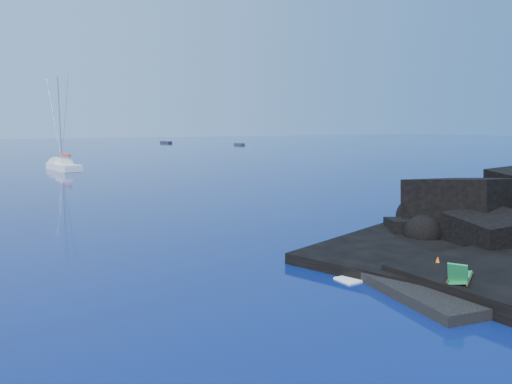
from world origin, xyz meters
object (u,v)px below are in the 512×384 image
sunbather (508,266)px  distant_boat_a (166,143)px  distant_boat_b (239,145)px  marker_cone (438,263)px  deck_chair (461,271)px  sailboat (63,170)px

sunbather → distant_boat_a: 134.92m
distant_boat_b → distant_boat_a: bearing=118.1°
marker_cone → distant_boat_b: size_ratio=0.13×
deck_chair → marker_cone: size_ratio=3.26×
distant_boat_a → distant_boat_b: (13.98, -21.46, 0.00)m
sunbather → distant_boat_a: bearing=92.0°
sailboat → sunbather: (10.05, -54.60, 0.52)m
distant_boat_b → marker_cone: bearing=-116.0°
sailboat → distant_boat_b: (50.06, 56.32, 0.00)m
distant_boat_a → sunbather: bearing=-118.1°
deck_chair → distant_boat_b: bearing=34.6°
distant_boat_b → sunbather: bearing=-114.8°
sunbather → marker_cone: 2.57m
sunbather → sailboat: bearing=113.6°
deck_chair → sunbather: size_ratio=0.98×
sailboat → distant_boat_b: bearing=38.0°
distant_boat_a → deck_chair: bearing=-119.4°
sailboat → sunbather: size_ratio=6.91×
sailboat → marker_cone: bearing=-92.1°
deck_chair → marker_cone: 2.05m
deck_chair → sunbather: (3.14, 0.56, -0.40)m
deck_chair → distant_boat_b: size_ratio=0.42×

